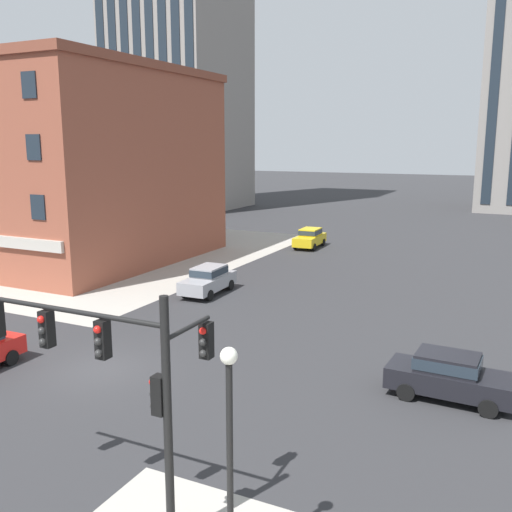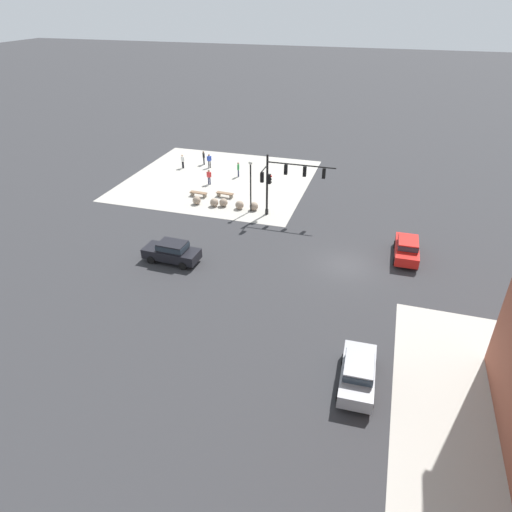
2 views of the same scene
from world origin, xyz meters
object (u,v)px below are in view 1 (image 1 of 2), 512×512
street_lamp_corner_near (230,433)px  car_main_southbound_far (310,237)px  traffic_signal_main (120,372)px  car_cross_eastbound (450,375)px  car_main_southbound_near (208,279)px

street_lamp_corner_near → car_main_southbound_far: 39.09m
traffic_signal_main → car_cross_eastbound: bearing=59.3°
car_cross_eastbound → car_main_southbound_far: bearing=119.9°
street_lamp_corner_near → car_main_southbound_far: bearing=108.1°
car_main_southbound_far → car_cross_eastbound: size_ratio=1.00×
traffic_signal_main → street_lamp_corner_near: bearing=-6.9°
traffic_signal_main → car_cross_eastbound: 12.36m
car_cross_eastbound → traffic_signal_main: bearing=-120.7°
street_lamp_corner_near → car_main_southbound_near: size_ratio=1.13×
traffic_signal_main → car_main_southbound_far: traffic_signal_main is taller
car_main_southbound_near → car_main_southbound_far: same height
car_cross_eastbound → street_lamp_corner_near: bearing=-105.9°
traffic_signal_main → car_main_southbound_near: bearing=115.2°
car_main_southbound_near → car_cross_eastbound: size_ratio=1.00×
traffic_signal_main → car_cross_eastbound: size_ratio=1.42×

